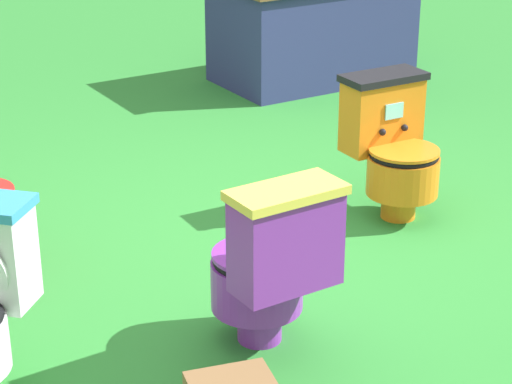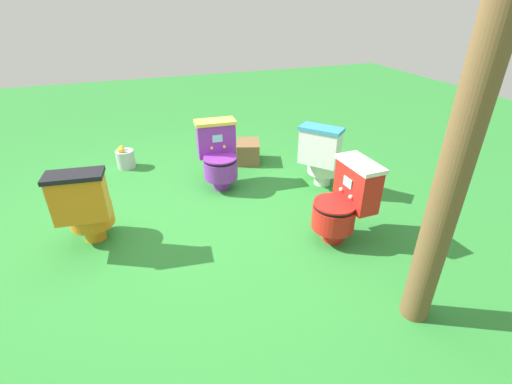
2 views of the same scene
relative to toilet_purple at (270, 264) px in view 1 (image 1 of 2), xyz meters
The scene contains 4 objects.
ground 0.92m from the toilet_purple, 57.41° to the left, with size 14.00×14.00×0.00m, color #2D8433.
toilet_purple is the anchor object (origin of this frame).
toilet_orange 1.48m from the toilet_purple, 27.54° to the left, with size 0.46×0.54×0.73m.
vendor_table 3.88m from the toilet_purple, 48.11° to the left, with size 1.53×0.98×0.85m.
Camera 1 is at (-2.48, -3.38, 2.08)m, focal length 68.33 mm.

